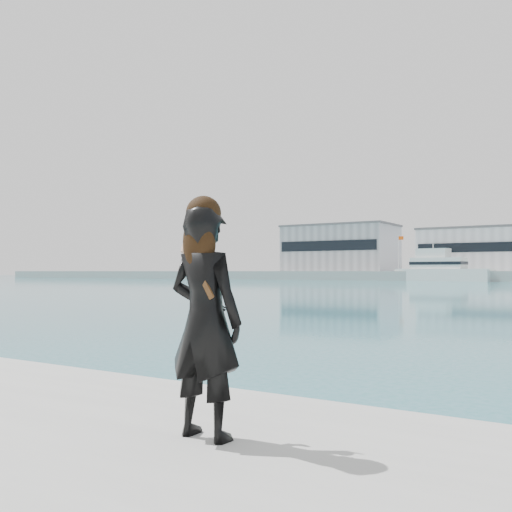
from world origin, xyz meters
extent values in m
cube|color=gray|center=(-55.00, 128.00, 7.50)|extent=(26.00, 16.00, 11.00)
cube|color=black|center=(-55.00, 119.90, 8.05)|extent=(24.70, 0.20, 2.42)
cube|color=#59595B|center=(-55.00, 128.00, 13.25)|extent=(26.52, 16.32, 0.50)
cube|color=silver|center=(-22.00, 128.00, 6.50)|extent=(24.00, 15.00, 9.00)
cube|color=black|center=(-22.00, 120.40, 6.95)|extent=(22.80, 0.20, 1.98)
cube|color=#59595B|center=(-22.00, 128.00, 11.25)|extent=(24.48, 15.30, 0.50)
cylinder|color=silver|center=(-38.00, 121.00, 6.00)|extent=(0.16, 0.16, 8.00)
cube|color=#DB4F0C|center=(-37.40, 121.00, 9.40)|extent=(1.20, 0.04, 0.80)
cube|color=silver|center=(-25.91, 111.81, 1.23)|extent=(18.82, 7.08, 2.45)
cube|color=silver|center=(-26.93, 111.92, 3.57)|extent=(10.62, 5.38, 2.25)
cube|color=silver|center=(-27.94, 112.03, 5.62)|extent=(6.47, 4.12, 1.84)
cube|color=black|center=(-26.93, 111.92, 3.57)|extent=(10.83, 5.50, 0.61)
cylinder|color=silver|center=(-27.94, 112.03, 7.56)|extent=(0.16, 0.16, 2.04)
imported|color=black|center=(0.01, -0.57, 1.64)|extent=(0.63, 0.42, 1.68)
sphere|color=black|center=(0.01, -0.59, 2.43)|extent=(0.26, 0.26, 0.26)
ellipsoid|color=black|center=(0.01, -0.64, 2.21)|extent=(0.28, 0.15, 0.45)
cylinder|color=tan|center=(-0.21, -0.46, 2.32)|extent=(0.08, 0.20, 0.36)
cylinder|color=white|center=(-0.20, -0.42, 2.46)|extent=(0.10, 0.10, 0.03)
cube|color=black|center=(-0.20, -0.38, 2.52)|extent=(0.06, 0.02, 0.12)
cube|color=#4C2D14|center=(0.04, -0.65, 1.98)|extent=(0.24, 0.02, 0.34)
camera|label=1|loc=(2.53, -3.89, 2.01)|focal=40.00mm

